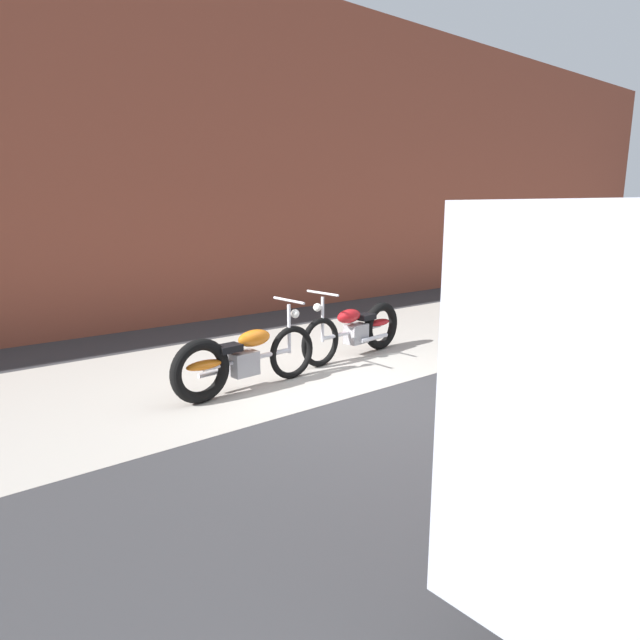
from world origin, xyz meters
TOP-DOWN VIEW (x-y plane):
  - ground_plane at (0.00, 0.00)m, footprint 80.00×80.00m
  - sidewalk_slab at (0.00, 1.75)m, footprint 36.00×3.50m
  - brick_building_wall at (0.00, 5.20)m, footprint 36.00×0.50m
  - motorcycle_orange at (-1.16, 0.94)m, footprint 2.01×0.58m
  - motorcycle_red at (1.05, 1.28)m, footprint 2.00×0.58m

SIDE VIEW (x-z plane):
  - ground_plane at x=0.00m, z-range 0.00..0.00m
  - sidewalk_slab at x=0.00m, z-range 0.00..0.01m
  - motorcycle_orange at x=-1.16m, z-range -0.12..0.91m
  - motorcycle_red at x=1.05m, z-range -0.12..0.91m
  - brick_building_wall at x=0.00m, z-range 0.00..6.35m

